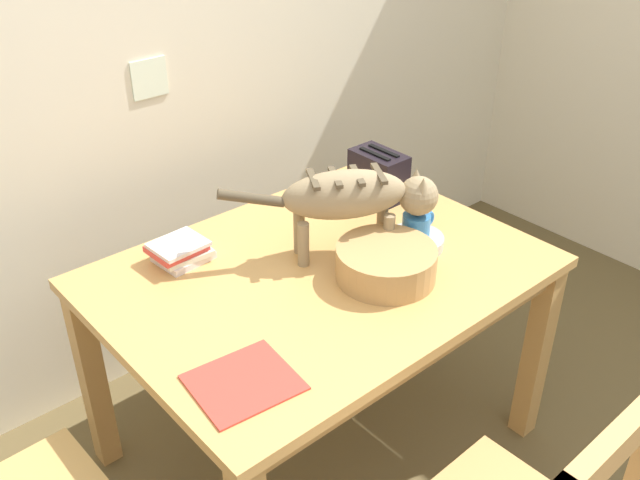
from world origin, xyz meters
TOP-DOWN VIEW (x-y plane):
  - wall_rear at (-0.00, 1.71)m, footprint 4.76×0.11m
  - dining_table at (0.15, 0.87)m, footprint 1.31×0.97m
  - cat at (0.29, 0.87)m, footprint 0.60×0.38m
  - saucer_bowl at (0.46, 0.77)m, footprint 0.18×0.18m
  - coffee_mug at (0.47, 0.77)m, footprint 0.13×0.09m
  - magazine at (-0.33, 0.61)m, footprint 0.27×0.25m
  - book_stack at (-0.15, 1.19)m, footprint 0.18×0.15m
  - wicker_basket at (0.26, 0.71)m, footprint 0.30×0.30m
  - toaster at (0.62, 1.10)m, footprint 0.12×0.20m

SIDE VIEW (x-z plane):
  - dining_table at x=0.15m, z-range 0.29..1.03m
  - magazine at x=-0.33m, z-range 0.74..0.75m
  - saucer_bowl at x=0.46m, z-range 0.74..0.78m
  - book_stack at x=-0.15m, z-range 0.74..0.81m
  - wicker_basket at x=0.26m, z-range 0.75..0.85m
  - coffee_mug at x=0.47m, z-range 0.78..0.86m
  - toaster at x=0.62m, z-range 0.74..0.92m
  - cat at x=0.29m, z-range 0.80..1.08m
  - wall_rear at x=0.00m, z-range 0.00..2.50m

